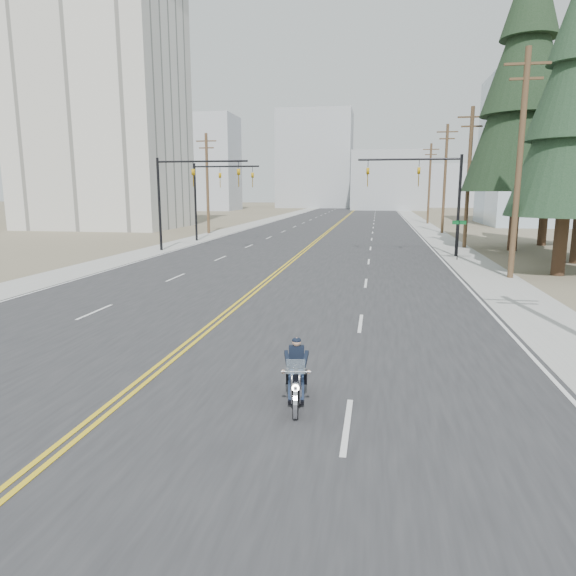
# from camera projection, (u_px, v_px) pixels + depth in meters

# --- Properties ---
(road) EXTENTS (20.00, 200.00, 0.01)m
(road) POSITION_uv_depth(u_px,v_px,m) (339.00, 223.00, 74.78)
(road) COLOR #303033
(road) RESTS_ON ground
(sidewalk_left) EXTENTS (3.00, 200.00, 0.01)m
(sidewalk_left) POSITION_uv_depth(u_px,v_px,m) (262.00, 222.00, 76.70)
(sidewalk_left) COLOR #A5A5A0
(sidewalk_left) RESTS_ON ground
(sidewalk_right) EXTENTS (3.00, 200.00, 0.01)m
(sidewalk_right) POSITION_uv_depth(u_px,v_px,m) (420.00, 223.00, 72.85)
(sidewalk_right) COLOR #A5A5A0
(sidewalk_right) RESTS_ON ground
(traffic_mast_left) EXTENTS (7.10, 0.26, 7.00)m
(traffic_mast_left) POSITION_uv_depth(u_px,v_px,m) (184.00, 186.00, 38.57)
(traffic_mast_left) COLOR black
(traffic_mast_left) RESTS_ON ground
(traffic_mast_right) EXTENTS (7.10, 0.26, 7.00)m
(traffic_mast_right) POSITION_uv_depth(u_px,v_px,m) (430.00, 185.00, 35.57)
(traffic_mast_right) COLOR black
(traffic_mast_right) RESTS_ON ground
(traffic_mast_far) EXTENTS (6.10, 0.26, 7.00)m
(traffic_mast_far) POSITION_uv_depth(u_px,v_px,m) (213.00, 187.00, 46.38)
(traffic_mast_far) COLOR black
(traffic_mast_far) RESTS_ON ground
(street_sign) EXTENTS (0.90, 0.06, 2.62)m
(street_sign) POSITION_uv_depth(u_px,v_px,m) (459.00, 233.00, 33.91)
(street_sign) COLOR black
(street_sign) RESTS_ON ground
(utility_pole_b) EXTENTS (2.20, 0.30, 11.50)m
(utility_pole_b) POSITION_uv_depth(u_px,v_px,m) (519.00, 162.00, 26.07)
(utility_pole_b) COLOR brown
(utility_pole_b) RESTS_ON ground
(utility_pole_c) EXTENTS (2.20, 0.30, 11.00)m
(utility_pole_c) POSITION_uv_depth(u_px,v_px,m) (469.00, 176.00, 40.64)
(utility_pole_c) COLOR brown
(utility_pole_c) RESTS_ON ground
(utility_pole_d) EXTENTS (2.20, 0.30, 11.50)m
(utility_pole_d) POSITION_uv_depth(u_px,v_px,m) (445.00, 177.00, 55.11)
(utility_pole_d) COLOR brown
(utility_pole_d) RESTS_ON ground
(utility_pole_e) EXTENTS (2.20, 0.30, 11.00)m
(utility_pole_e) POSITION_uv_depth(u_px,v_px,m) (429.00, 182.00, 71.62)
(utility_pole_e) COLOR brown
(utility_pole_e) RESTS_ON ground
(utility_pole_left) EXTENTS (2.20, 0.30, 10.50)m
(utility_pole_left) POSITION_uv_depth(u_px,v_px,m) (207.00, 182.00, 54.55)
(utility_pole_left) COLOR brown
(utility_pole_left) RESTS_ON ground
(apartment_block) EXTENTS (18.00, 14.00, 30.00)m
(apartment_block) POSITION_uv_depth(u_px,v_px,m) (101.00, 103.00, 62.15)
(apartment_block) COLOR silver
(apartment_block) RESTS_ON ground
(haze_bldg_a) EXTENTS (14.00, 12.00, 22.00)m
(haze_bldg_a) POSITION_uv_depth(u_px,v_px,m) (207.00, 163.00, 122.16)
(haze_bldg_a) COLOR #B7BCC6
(haze_bldg_a) RESTS_ON ground
(haze_bldg_b) EXTENTS (18.00, 14.00, 14.00)m
(haze_bldg_b) POSITION_uv_depth(u_px,v_px,m) (389.00, 181.00, 125.38)
(haze_bldg_b) COLOR #ADB2B7
(haze_bldg_b) RESTS_ON ground
(haze_bldg_c) EXTENTS (16.00, 12.00, 18.00)m
(haze_bldg_c) POSITION_uv_depth(u_px,v_px,m) (550.00, 169.00, 105.13)
(haze_bldg_c) COLOR #B7BCC6
(haze_bldg_c) RESTS_ON ground
(haze_bldg_d) EXTENTS (20.00, 15.00, 26.00)m
(haze_bldg_d) POSITION_uv_depth(u_px,v_px,m) (315.00, 160.00, 142.14)
(haze_bldg_d) COLOR #ADB2B7
(haze_bldg_d) RESTS_ON ground
(haze_bldg_e) EXTENTS (14.00, 14.00, 12.00)m
(haze_bldg_e) POSITION_uv_depth(u_px,v_px,m) (447.00, 186.00, 146.93)
(haze_bldg_e) COLOR #B7BCC6
(haze_bldg_e) RESTS_ON ground
(haze_bldg_f) EXTENTS (12.00, 12.00, 16.00)m
(haze_bldg_f) POSITION_uv_depth(u_px,v_px,m) (172.00, 178.00, 139.75)
(haze_bldg_f) COLOR #ADB2B7
(haze_bldg_f) RESTS_ON ground
(motorcyclist) EXTENTS (1.03, 1.92, 1.43)m
(motorcyclist) POSITION_uv_depth(u_px,v_px,m) (296.00, 373.00, 10.94)
(motorcyclist) COLOR black
(motorcyclist) RESTS_ON ground
(conifer_near) EXTENTS (6.06, 6.06, 16.04)m
(conifer_near) POSITION_uv_depth(u_px,v_px,m) (575.00, 99.00, 26.36)
(conifer_near) COLOR #382619
(conifer_near) RESTS_ON ground
(conifer_tall) EXTENTS (8.12, 8.12, 22.57)m
(conifer_tall) POSITION_uv_depth(u_px,v_px,m) (526.00, 74.00, 37.43)
(conifer_tall) COLOR #382619
(conifer_tall) RESTS_ON ground
(conifer_far) EXTENTS (5.92, 5.92, 15.84)m
(conifer_far) POSITION_uv_depth(u_px,v_px,m) (551.00, 134.00, 41.88)
(conifer_far) COLOR #382619
(conifer_far) RESTS_ON ground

